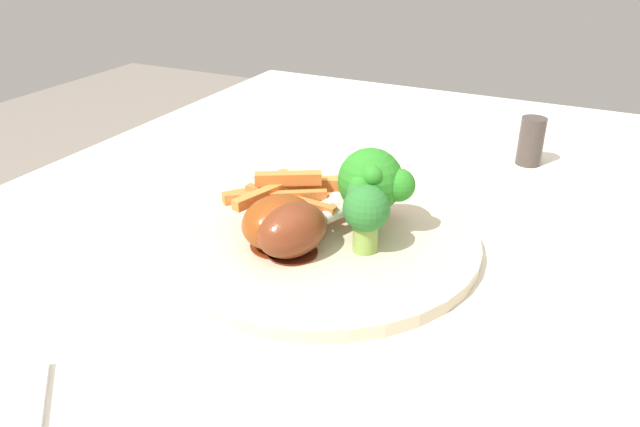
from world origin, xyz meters
TOP-DOWN VIEW (x-y plane):
  - dining_table at (0.00, 0.00)m, footprint 1.21×0.84m
  - dinner_plate at (-0.04, -0.04)m, footprint 0.29×0.29m
  - broccoli_floret_front at (-0.06, 0.01)m, footprint 0.06×0.07m
  - broccoli_floret_middle at (-0.03, 0.01)m, footprint 0.04×0.04m
  - carrot_fries_pile at (-0.07, -0.07)m, footprint 0.15×0.18m
  - chicken_drumstick_near at (-0.00, -0.06)m, footprint 0.12×0.08m
  - chicken_drumstick_far at (0.00, -0.04)m, footprint 0.12×0.07m
  - pepper_shaker at (-0.33, 0.10)m, footprint 0.03×0.03m

SIDE VIEW (x-z plane):
  - dining_table at x=0.00m, z-range 0.27..1.01m
  - dinner_plate at x=-0.04m, z-range 0.74..0.75m
  - pepper_shaker at x=-0.33m, z-range 0.74..0.79m
  - carrot_fries_pile at x=-0.07m, z-range 0.75..0.79m
  - chicken_drumstick_far at x=0.00m, z-range 0.75..0.79m
  - chicken_drumstick_near at x=0.00m, z-range 0.75..0.79m
  - broccoli_floret_middle at x=-0.03m, z-range 0.76..0.82m
  - broccoli_floret_front at x=-0.06m, z-range 0.76..0.84m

